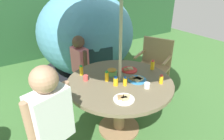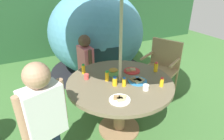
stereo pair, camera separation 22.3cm
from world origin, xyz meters
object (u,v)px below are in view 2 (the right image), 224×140
at_px(child_in_white_shirt, 44,112).
at_px(plate_far_left, 132,71).
at_px(juice_bottle_center_front, 107,76).
at_px(wooden_chair, 162,64).
at_px(garden_table, 120,92).
at_px(juice_bottle_mid_left, 156,67).
at_px(plate_back_edge, 120,99).
at_px(juice_bottle_center_back, 83,69).
at_px(snack_bowl, 113,72).
at_px(plate_mid_right, 138,81).
at_px(child_in_pink_shirt, 86,60).
at_px(cup_near, 86,77).
at_px(juice_bottle_far_right, 162,82).
at_px(dome_tent, 96,33).
at_px(juice_bottle_near_left, 115,81).
at_px(cup_far, 146,87).
at_px(juice_bottle_near_right, 124,82).

xyz_separation_m(child_in_white_shirt, plate_far_left, (1.18, 0.47, -0.07)).
bearing_deg(plate_far_left, juice_bottle_center_front, -168.46).
height_order(wooden_chair, child_in_white_shirt, child_in_white_shirt).
relative_size(garden_table, juice_bottle_mid_left, 9.72).
distance_m(child_in_white_shirt, plate_far_left, 1.27).
height_order(plate_back_edge, juice_bottle_center_back, juice_bottle_center_back).
xyz_separation_m(snack_bowl, plate_mid_right, (0.17, -0.29, -0.03)).
relative_size(juice_bottle_center_back, juice_bottle_mid_left, 1.00).
distance_m(child_in_pink_shirt, juice_bottle_center_front, 0.83).
bearing_deg(child_in_white_shirt, cup_near, 24.40).
relative_size(juice_bottle_far_right, juice_bottle_center_back, 0.86).
relative_size(garden_table, juice_bottle_center_front, 9.91).
height_order(dome_tent, juice_bottle_near_left, dome_tent).
distance_m(dome_tent, child_in_pink_shirt, 1.11).
bearing_deg(juice_bottle_center_front, dome_tent, 71.77).
bearing_deg(child_in_white_shirt, garden_table, 0.00).
distance_m(dome_tent, snack_bowl, 1.73).
bearing_deg(snack_bowl, cup_far, -72.46).
distance_m(child_in_pink_shirt, plate_far_left, 0.84).
xyz_separation_m(wooden_chair, juice_bottle_near_right, (-1.15, -0.68, 0.28)).
relative_size(juice_bottle_near_left, juice_bottle_mid_left, 0.86).
distance_m(dome_tent, cup_far, 2.18).
bearing_deg(juice_bottle_far_right, cup_near, 142.47).
bearing_deg(snack_bowl, wooden_chair, 18.27).
height_order(garden_table, child_in_pink_shirt, child_in_pink_shirt).
bearing_deg(garden_table, dome_tent, 76.34).
height_order(garden_table, juice_bottle_near_left, juice_bottle_near_left).
height_order(child_in_pink_shirt, juice_bottle_center_front, child_in_pink_shirt).
bearing_deg(plate_far_left, child_in_pink_shirt, 117.22).
relative_size(cup_near, cup_far, 0.98).
bearing_deg(juice_bottle_near_left, plate_mid_right, -8.84).
relative_size(child_in_pink_shirt, plate_back_edge, 5.01).
distance_m(child_in_pink_shirt, snack_bowl, 0.74).
bearing_deg(cup_near, plate_mid_right, -32.91).
height_order(juice_bottle_near_right, cup_near, juice_bottle_near_right).
bearing_deg(child_in_pink_shirt, plate_back_edge, -10.68).
relative_size(wooden_chair, plate_far_left, 4.31).
bearing_deg(garden_table, wooden_chair, 26.19).
height_order(child_in_white_shirt, juice_bottle_center_front, child_in_white_shirt).
bearing_deg(plate_back_edge, plate_mid_right, 32.82).
bearing_deg(cup_near, cup_far, -46.71).
relative_size(child_in_pink_shirt, cup_near, 16.62).
relative_size(juice_bottle_far_right, juice_bottle_mid_left, 0.86).
height_order(juice_bottle_near_right, juice_bottle_center_back, juice_bottle_center_back).
xyz_separation_m(garden_table, plate_far_left, (0.27, 0.16, 0.17)).
bearing_deg(snack_bowl, plate_back_edge, -110.33).
distance_m(wooden_chair, child_in_pink_shirt, 1.32).
distance_m(snack_bowl, juice_bottle_near_left, 0.27).
bearing_deg(child_in_pink_shirt, cup_near, -25.53).
xyz_separation_m(juice_bottle_center_front, cup_near, (-0.21, 0.15, -0.03)).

